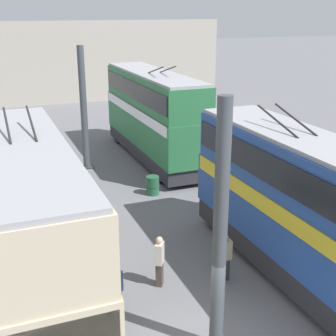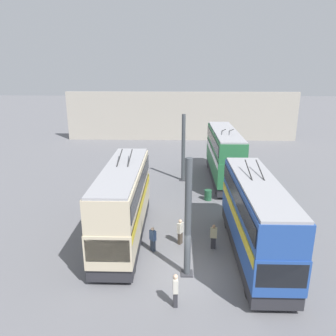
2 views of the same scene
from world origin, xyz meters
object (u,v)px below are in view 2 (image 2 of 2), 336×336
object	(u,v)px
person_aisle_midway	(180,231)
bus_right_far	(123,200)
person_by_right_row	(153,238)
person_by_left_row	(214,236)
person_aisle_foreground	(175,289)
bus_left_far	(224,152)
oil_drum	(208,195)
bus_left_near	(256,215)

from	to	relation	value
person_aisle_midway	bus_right_far	bearing A→B (deg)	-155.42
person_by_right_row	person_by_left_row	bearing A→B (deg)	142.45
bus_right_far	person_aisle_foreground	size ratio (longest dim) A/B	5.85
bus_right_far	person_by_left_row	size ratio (longest dim) A/B	6.26
person_aisle_foreground	bus_right_far	bearing A→B (deg)	113.67
bus_left_far	person_aisle_foreground	size ratio (longest dim) A/B	6.24
bus_right_far	person_by_right_row	bearing A→B (deg)	-125.60
person_by_right_row	oil_drum	world-z (taller)	person_by_right_row
person_by_right_row	oil_drum	distance (m)	9.41
bus_left_far	person_by_left_row	xyz separation A→B (m)	(-13.37, 2.36, -2.06)
bus_left_far	person_aisle_foreground	distance (m)	19.45
bus_right_far	person_aisle_foreground	world-z (taller)	bus_right_far
bus_left_far	person_aisle_foreground	world-z (taller)	bus_left_far
person_aisle_foreground	oil_drum	world-z (taller)	person_aisle_foreground
person_aisle_foreground	person_by_left_row	xyz separation A→B (m)	(5.39, -2.38, -0.07)
bus_left_far	oil_drum	size ratio (longest dim) A/B	12.09
person_by_left_row	oil_drum	distance (m)	8.04
person_by_right_row	person_by_left_row	xyz separation A→B (m)	(0.39, -3.84, 0.03)
person_aisle_midway	oil_drum	size ratio (longest dim) A/B	1.91
bus_left_far	person_aisle_midway	distance (m)	13.77
person_aisle_foreground	oil_drum	distance (m)	13.70
oil_drum	person_by_left_row	bearing A→B (deg)	177.41
person_aisle_midway	oil_drum	world-z (taller)	person_aisle_midway
person_aisle_midway	oil_drum	distance (m)	7.93
person_by_left_row	oil_drum	xyz separation A→B (m)	(8.02, -0.36, -0.42)
bus_right_far	oil_drum	xyz separation A→B (m)	(6.96, -6.22, -2.39)
bus_right_far	oil_drum	size ratio (longest dim) A/B	11.34
person_aisle_foreground	person_aisle_midway	world-z (taller)	person_aisle_foreground
bus_left_far	person_by_left_row	bearing A→B (deg)	169.99
person_by_left_row	person_aisle_foreground	bearing A→B (deg)	-19.65
bus_left_far	person_by_left_row	world-z (taller)	bus_left_far
person_by_left_row	bus_left_near	bearing A→B (deg)	75.49
person_aisle_foreground	person_by_right_row	size ratio (longest dim) A/B	1.10
bus_right_far	person_by_left_row	bearing A→B (deg)	-100.22
person_aisle_midway	person_by_left_row	distance (m)	2.17
bus_left_far	person_by_left_row	distance (m)	13.73
bus_left_near	bus_right_far	world-z (taller)	bus_right_far
person_by_right_row	person_aisle_foreground	bearing A→B (deg)	62.86
bus_left_near	oil_drum	size ratio (longest dim) A/B	11.45
bus_right_far	person_aisle_midway	bearing A→B (deg)	-98.53
person_aisle_foreground	person_by_right_row	bearing A→B (deg)	101.56
bus_left_near	person_aisle_midway	xyz separation A→B (m)	(1.29, 4.47, -1.84)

